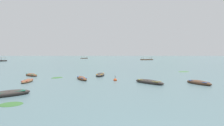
% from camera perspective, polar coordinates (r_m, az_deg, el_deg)
% --- Properties ---
extents(ground_plane, '(6000.00, 6000.00, 0.00)m').
position_cam_1_polar(ground_plane, '(1505.56, -3.81, 2.40)').
color(ground_plane, '#476066').
extents(mountain_1, '(884.60, 884.60, 214.85)m').
position_cam_1_polar(mountain_1, '(1954.77, -23.71, 5.37)').
color(mountain_1, slate).
rests_on(mountain_1, ground).
extents(mountain_2, '(847.88, 847.88, 317.55)m').
position_cam_1_polar(mountain_2, '(1680.99, -7.71, 7.82)').
color(mountain_2, slate).
rests_on(mountain_2, ground).
extents(mountain_3, '(842.60, 842.60, 328.94)m').
position_cam_1_polar(mountain_3, '(2007.38, 17.22, 7.03)').
color(mountain_3, slate).
rests_on(mountain_3, ground).
extents(rowboat_0, '(2.34, 3.50, 0.63)m').
position_cam_1_polar(rowboat_0, '(24.43, 26.45, -5.76)').
color(rowboat_0, '#4C3323').
rests_on(rowboat_0, ground).
extents(rowboat_1, '(3.27, 3.18, 0.55)m').
position_cam_1_polar(rowboat_1, '(33.63, -24.81, -3.56)').
color(rowboat_1, brown).
rests_on(rowboat_1, ground).
extents(rowboat_2, '(3.59, 3.00, 0.64)m').
position_cam_1_polar(rowboat_2, '(18.23, -30.66, -8.60)').
color(rowboat_2, '#2D2826').
rests_on(rowboat_2, ground).
extents(rowboat_3, '(1.98, 4.32, 0.63)m').
position_cam_1_polar(rowboat_3, '(30.73, -3.86, -3.84)').
color(rowboat_3, '#2D2826').
rests_on(rowboat_3, ground).
extents(rowboat_4, '(2.37, 3.85, 0.59)m').
position_cam_1_polar(rowboat_4, '(26.40, -9.82, -4.95)').
color(rowboat_4, brown).
rests_on(rowboat_4, ground).
extents(rowboat_5, '(3.54, 4.09, 0.62)m').
position_cam_1_polar(rowboat_5, '(23.02, 12.03, -6.05)').
color(rowboat_5, '#2D2826').
rests_on(rowboat_5, ground).
extents(rowboat_6, '(1.03, 3.10, 0.46)m').
position_cam_1_polar(rowboat_6, '(26.21, -25.88, -5.31)').
color(rowboat_6, brown).
rests_on(rowboat_6, ground).
extents(ferry_0, '(7.79, 3.59, 2.54)m').
position_cam_1_polar(ferry_0, '(190.39, -9.10, 1.56)').
color(ferry_0, brown).
rests_on(ferry_0, ground).
extents(ferry_1, '(9.52, 5.65, 2.54)m').
position_cam_1_polar(ferry_1, '(133.62, 11.21, 1.14)').
color(ferry_1, brown).
rests_on(ferry_1, ground).
extents(mooring_buoy, '(0.49, 0.49, 0.86)m').
position_cam_1_polar(mooring_buoy, '(24.76, 1.03, -5.60)').
color(mooring_buoy, '#DB4C1E').
rests_on(mooring_buoy, ground).
extents(weed_patch_0, '(1.73, 1.49, 0.14)m').
position_cam_1_polar(weed_patch_0, '(15.15, -30.11, -11.59)').
color(weed_patch_0, '#2D5628').
rests_on(weed_patch_0, ground).
extents(weed_patch_1, '(2.35, 2.57, 0.14)m').
position_cam_1_polar(weed_patch_1, '(29.51, -17.48, -4.60)').
color(weed_patch_1, '#2D5628').
rests_on(weed_patch_1, ground).
extents(weed_patch_2, '(3.07, 2.44, 0.14)m').
position_cam_1_polar(weed_patch_2, '(41.30, 22.32, -2.66)').
color(weed_patch_2, '#38662D').
rests_on(weed_patch_2, ground).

